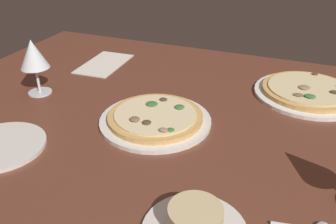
{
  "coord_description": "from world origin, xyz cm",
  "views": [
    {
      "loc": [
        -25.76,
        72.51,
        49.77
      ],
      "look_at": [
        2.94,
        1.09,
        7.0
      ],
      "focal_mm": 38.49,
      "sensor_mm": 36.0,
      "label": 1
    }
  ],
  "objects_px": {
    "side_plate": "(1,146)",
    "wine_glass_near": "(33,56)",
    "pizza_main": "(155,118)",
    "pizza_side": "(308,92)",
    "ramekin_on_saucer": "(195,224)",
    "paper_menu": "(104,64)"
  },
  "relations": [
    {
      "from": "side_plate",
      "to": "wine_glass_near",
      "type": "bearing_deg",
      "value": -68.16
    },
    {
      "from": "pizza_main",
      "to": "pizza_side",
      "type": "relative_size",
      "value": 0.93
    },
    {
      "from": "pizza_side",
      "to": "ramekin_on_saucer",
      "type": "height_order",
      "value": "ramekin_on_saucer"
    },
    {
      "from": "pizza_main",
      "to": "pizza_side",
      "type": "bearing_deg",
      "value": -138.74
    },
    {
      "from": "pizza_main",
      "to": "paper_menu",
      "type": "xyz_separation_m",
      "value": [
        0.32,
        -0.29,
        -0.01
      ]
    },
    {
      "from": "side_plate",
      "to": "paper_menu",
      "type": "relative_size",
      "value": 0.89
    },
    {
      "from": "pizza_main",
      "to": "side_plate",
      "type": "relative_size",
      "value": 1.42
    },
    {
      "from": "pizza_side",
      "to": "pizza_main",
      "type": "bearing_deg",
      "value": 41.26
    },
    {
      "from": "pizza_side",
      "to": "side_plate",
      "type": "height_order",
      "value": "pizza_side"
    },
    {
      "from": "pizza_main",
      "to": "ramekin_on_saucer",
      "type": "distance_m",
      "value": 0.36
    },
    {
      "from": "pizza_main",
      "to": "paper_menu",
      "type": "height_order",
      "value": "pizza_main"
    },
    {
      "from": "pizza_side",
      "to": "wine_glass_near",
      "type": "distance_m",
      "value": 0.78
    },
    {
      "from": "wine_glass_near",
      "to": "pizza_main",
      "type": "bearing_deg",
      "value": 175.56
    },
    {
      "from": "pizza_main",
      "to": "wine_glass_near",
      "type": "bearing_deg",
      "value": -4.44
    },
    {
      "from": "paper_menu",
      "to": "side_plate",
      "type": "bearing_deg",
      "value": 92.78
    },
    {
      "from": "ramekin_on_saucer",
      "to": "side_plate",
      "type": "height_order",
      "value": "ramekin_on_saucer"
    },
    {
      "from": "wine_glass_near",
      "to": "paper_menu",
      "type": "distance_m",
      "value": 0.29
    },
    {
      "from": "ramekin_on_saucer",
      "to": "wine_glass_near",
      "type": "bearing_deg",
      "value": -29.72
    },
    {
      "from": "pizza_side",
      "to": "paper_menu",
      "type": "relative_size",
      "value": 1.36
    },
    {
      "from": "side_plate",
      "to": "pizza_main",
      "type": "bearing_deg",
      "value": -140.15
    },
    {
      "from": "paper_menu",
      "to": "pizza_side",
      "type": "bearing_deg",
      "value": 178.04
    },
    {
      "from": "pizza_side",
      "to": "wine_glass_near",
      "type": "bearing_deg",
      "value": 20.64
    }
  ]
}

